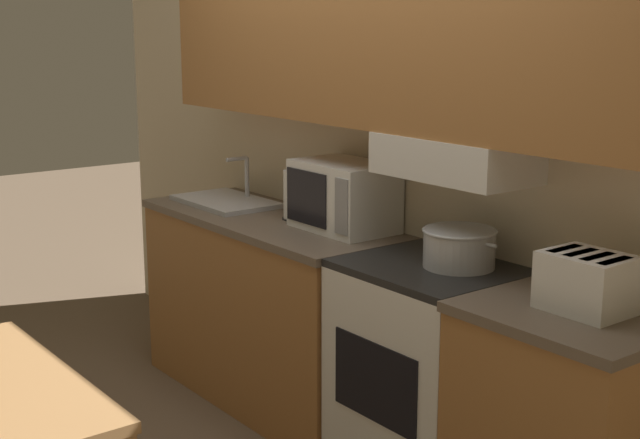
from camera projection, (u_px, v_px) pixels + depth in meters
name	position (u px, v px, depth m)	size (l,w,h in m)	color
ground_plane	(405.00, 429.00, 4.10)	(16.00, 16.00, 0.00)	brown
wall_back	(403.00, 106.00, 3.72)	(5.24, 0.38, 2.55)	beige
lower_counter_main	(270.00, 309.00, 4.35)	(1.51, 0.58, 0.92)	#A36B38
stove_range	(428.00, 378.00, 3.51)	(0.66, 0.56, 0.92)	white
cooking_pot	(459.00, 247.00, 3.37)	(0.36, 0.28, 0.15)	#B7BABF
microwave	(344.00, 196.00, 3.96)	(0.46, 0.31, 0.31)	white
toaster	(587.00, 282.00, 2.86)	(0.28, 0.22, 0.19)	white
sink_basin	(226.00, 201.00, 4.55)	(0.56, 0.35, 0.24)	#B7BABF
paper_towel_roll	(294.00, 195.00, 4.18)	(0.12, 0.12, 0.23)	black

